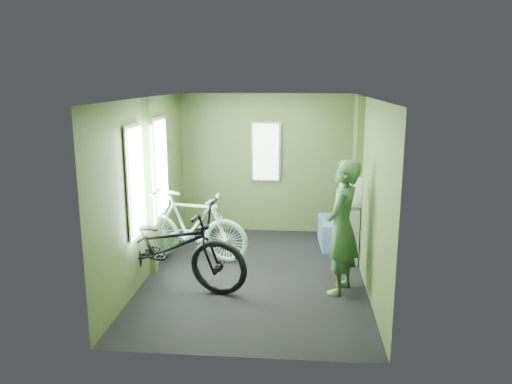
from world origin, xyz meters
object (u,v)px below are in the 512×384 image
(bicycle_mint, at_px, (192,260))
(waste_box, at_px, (349,233))
(bicycle_black, at_px, (167,288))
(bench_seat, at_px, (336,229))
(passenger, at_px, (342,227))

(bicycle_mint, relative_size, waste_box, 1.99)
(bicycle_black, bearing_deg, bench_seat, -38.16)
(passenger, relative_size, waste_box, 1.93)
(bicycle_mint, height_order, bench_seat, bench_seat)
(waste_box, bearing_deg, bench_seat, 99.20)
(passenger, xyz_separation_m, bench_seat, (0.08, 1.74, -0.56))
(bicycle_black, height_order, waste_box, waste_box)
(passenger, bearing_deg, waste_box, -168.58)
(bicycle_black, distance_m, bicycle_mint, 1.01)
(passenger, relative_size, bench_seat, 1.88)
(bicycle_black, xyz_separation_m, bench_seat, (2.19, 1.84, 0.26))
(bicycle_black, height_order, bicycle_mint, bicycle_black)
(bench_seat, bearing_deg, passenger, -95.53)
(bicycle_mint, bearing_deg, bench_seat, -57.29)
(passenger, bearing_deg, bench_seat, -160.41)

